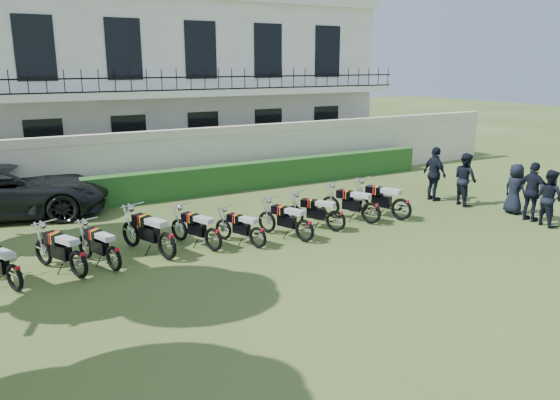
{
  "coord_description": "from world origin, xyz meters",
  "views": [
    {
      "loc": [
        -6.69,
        -10.83,
        4.6
      ],
      "look_at": [
        0.23,
        1.41,
        1.07
      ],
      "focal_mm": 35.0,
      "sensor_mm": 36.0,
      "label": 1
    }
  ],
  "objects_px": {
    "motorcycle_6": "(305,225)",
    "officer_1": "(549,198)",
    "motorcycle_2": "(113,252)",
    "motorcycle_7": "(336,216)",
    "motorcycle_3": "(167,239)",
    "motorcycle_5": "(258,232)",
    "officer_2": "(533,192)",
    "officer_3": "(515,189)",
    "motorcycle_1": "(78,258)",
    "motorcycle_0": "(14,271)",
    "motorcycle_9": "(402,204)",
    "suv": "(10,191)",
    "motorcycle_4": "(213,234)",
    "officer_5": "(435,174)",
    "officer_4": "(465,179)"
  },
  "relations": [
    {
      "from": "motorcycle_6",
      "to": "officer_1",
      "type": "relative_size",
      "value": 1.08
    },
    {
      "from": "motorcycle_2",
      "to": "motorcycle_6",
      "type": "relative_size",
      "value": 0.99
    },
    {
      "from": "motorcycle_6",
      "to": "motorcycle_7",
      "type": "height_order",
      "value": "motorcycle_6"
    },
    {
      "from": "motorcycle_3",
      "to": "motorcycle_5",
      "type": "distance_m",
      "value": 2.3
    },
    {
      "from": "motorcycle_3",
      "to": "motorcycle_5",
      "type": "height_order",
      "value": "motorcycle_3"
    },
    {
      "from": "motorcycle_2",
      "to": "motorcycle_5",
      "type": "xyz_separation_m",
      "value": [
        3.56,
        -0.17,
        -0.03
      ]
    },
    {
      "from": "officer_2",
      "to": "officer_3",
      "type": "bearing_deg",
      "value": -23.43
    },
    {
      "from": "officer_1",
      "to": "motorcycle_6",
      "type": "bearing_deg",
      "value": 82.24
    },
    {
      "from": "motorcycle_1",
      "to": "officer_1",
      "type": "relative_size",
      "value": 1.12
    },
    {
      "from": "motorcycle_5",
      "to": "officer_3",
      "type": "bearing_deg",
      "value": -30.24
    },
    {
      "from": "motorcycle_0",
      "to": "motorcycle_1",
      "type": "relative_size",
      "value": 0.94
    },
    {
      "from": "motorcycle_9",
      "to": "suv",
      "type": "bearing_deg",
      "value": 124.32
    },
    {
      "from": "motorcycle_9",
      "to": "motorcycle_3",
      "type": "bearing_deg",
      "value": 154.77
    },
    {
      "from": "motorcycle_4",
      "to": "motorcycle_1",
      "type": "bearing_deg",
      "value": 162.6
    },
    {
      "from": "motorcycle_4",
      "to": "motorcycle_9",
      "type": "relative_size",
      "value": 0.92
    },
    {
      "from": "motorcycle_6",
      "to": "motorcycle_5",
      "type": "bearing_deg",
      "value": 151.07
    },
    {
      "from": "motorcycle_3",
      "to": "motorcycle_9",
      "type": "xyz_separation_m",
      "value": [
        7.18,
        -0.16,
        -0.01
      ]
    },
    {
      "from": "suv",
      "to": "officer_1",
      "type": "distance_m",
      "value": 16.08
    },
    {
      "from": "motorcycle_2",
      "to": "motorcycle_7",
      "type": "xyz_separation_m",
      "value": [
        6.11,
        0.02,
        0.01
      ]
    },
    {
      "from": "motorcycle_7",
      "to": "officer_5",
      "type": "relative_size",
      "value": 0.86
    },
    {
      "from": "motorcycle_5",
      "to": "officer_1",
      "type": "relative_size",
      "value": 0.97
    },
    {
      "from": "motorcycle_7",
      "to": "officer_4",
      "type": "relative_size",
      "value": 0.92
    },
    {
      "from": "motorcycle_9",
      "to": "officer_4",
      "type": "bearing_deg",
      "value": -15.73
    },
    {
      "from": "motorcycle_0",
      "to": "officer_3",
      "type": "bearing_deg",
      "value": -27.86
    },
    {
      "from": "motorcycle_2",
      "to": "motorcycle_3",
      "type": "bearing_deg",
      "value": -12.73
    },
    {
      "from": "motorcycle_0",
      "to": "motorcycle_4",
      "type": "xyz_separation_m",
      "value": [
        4.52,
        0.31,
        0.01
      ]
    },
    {
      "from": "motorcycle_0",
      "to": "motorcycle_1",
      "type": "bearing_deg",
      "value": -19.75
    },
    {
      "from": "motorcycle_2",
      "to": "officer_3",
      "type": "bearing_deg",
      "value": -23.77
    },
    {
      "from": "motorcycle_9",
      "to": "officer_3",
      "type": "xyz_separation_m",
      "value": [
        3.66,
        -1.08,
        0.26
      ]
    },
    {
      "from": "motorcycle_2",
      "to": "motorcycle_6",
      "type": "height_order",
      "value": "motorcycle_6"
    },
    {
      "from": "officer_2",
      "to": "officer_3",
      "type": "xyz_separation_m",
      "value": [
        0.28,
        0.82,
        -0.1
      ]
    },
    {
      "from": "motorcycle_0",
      "to": "officer_3",
      "type": "distance_m",
      "value": 14.2
    },
    {
      "from": "motorcycle_0",
      "to": "suv",
      "type": "height_order",
      "value": "suv"
    },
    {
      "from": "officer_4",
      "to": "officer_5",
      "type": "height_order",
      "value": "officer_5"
    },
    {
      "from": "motorcycle_6",
      "to": "officer_2",
      "type": "relative_size",
      "value": 1.01
    },
    {
      "from": "motorcycle_2",
      "to": "officer_1",
      "type": "xyz_separation_m",
      "value": [
        11.86,
        -2.47,
        0.36
      ]
    },
    {
      "from": "officer_2",
      "to": "motorcycle_2",
      "type": "bearing_deg",
      "value": 76.09
    },
    {
      "from": "motorcycle_4",
      "to": "officer_2",
      "type": "bearing_deg",
      "value": -33.76
    },
    {
      "from": "motorcycle_3",
      "to": "suv",
      "type": "relative_size",
      "value": 0.35
    },
    {
      "from": "motorcycle_5",
      "to": "suv",
      "type": "relative_size",
      "value": 0.28
    },
    {
      "from": "officer_2",
      "to": "motorcycle_1",
      "type": "bearing_deg",
      "value": 76.92
    },
    {
      "from": "motorcycle_3",
      "to": "officer_3",
      "type": "xyz_separation_m",
      "value": [
        10.84,
        -1.24,
        0.26
      ]
    },
    {
      "from": "motorcycle_0",
      "to": "officer_4",
      "type": "bearing_deg",
      "value": -21.58
    },
    {
      "from": "motorcycle_0",
      "to": "suv",
      "type": "bearing_deg",
      "value": 62.67
    },
    {
      "from": "motorcycle_3",
      "to": "motorcycle_7",
      "type": "xyz_separation_m",
      "value": [
        4.83,
        -0.11,
        -0.06
      ]
    },
    {
      "from": "suv",
      "to": "officer_2",
      "type": "relative_size",
      "value": 3.23
    },
    {
      "from": "motorcycle_0",
      "to": "motorcycle_6",
      "type": "distance_m",
      "value": 6.91
    },
    {
      "from": "motorcycle_6",
      "to": "suv",
      "type": "relative_size",
      "value": 0.31
    },
    {
      "from": "motorcycle_0",
      "to": "motorcycle_1",
      "type": "xyz_separation_m",
      "value": [
        1.27,
        0.09,
        0.03
      ]
    },
    {
      "from": "motorcycle_5",
      "to": "officer_4",
      "type": "height_order",
      "value": "officer_4"
    }
  ]
}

